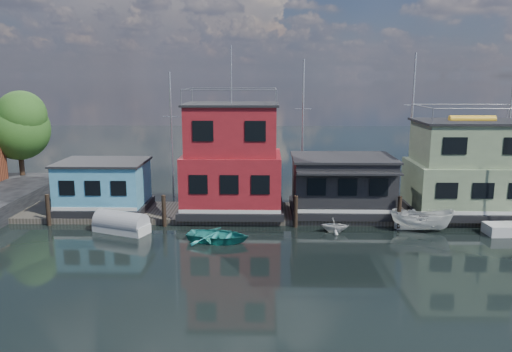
{
  "coord_description": "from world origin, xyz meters",
  "views": [
    {
      "loc": [
        -5.97,
        -23.57,
        10.15
      ],
      "look_at": [
        -6.76,
        12.0,
        3.0
      ],
      "focal_mm": 35.0,
      "sensor_mm": 36.0,
      "label": 1
    }
  ],
  "objects_px": {
    "houseboat_dark": "(342,184)",
    "houseboat_green": "(468,169)",
    "dinghy_white": "(334,225)",
    "houseboat_red": "(232,161)",
    "houseboat_blue": "(104,186)",
    "motorboat": "(422,220)",
    "tarp_runabout": "(121,224)",
    "dinghy_teal": "(218,236)"
  },
  "relations": [
    {
      "from": "houseboat_dark",
      "to": "houseboat_green",
      "type": "xyz_separation_m",
      "value": [
        9.0,
        0.02,
        1.13
      ]
    },
    {
      "from": "houseboat_dark",
      "to": "tarp_runabout",
      "type": "bearing_deg",
      "value": -164.67
    },
    {
      "from": "houseboat_red",
      "to": "dinghy_teal",
      "type": "height_order",
      "value": "houseboat_red"
    },
    {
      "from": "houseboat_dark",
      "to": "motorboat",
      "type": "relative_size",
      "value": 1.82
    },
    {
      "from": "houseboat_blue",
      "to": "dinghy_white",
      "type": "xyz_separation_m",
      "value": [
        16.51,
        -3.84,
        -1.72
      ]
    },
    {
      "from": "houseboat_blue",
      "to": "houseboat_green",
      "type": "xyz_separation_m",
      "value": [
        26.5,
        0.0,
        1.34
      ]
    },
    {
      "from": "houseboat_red",
      "to": "tarp_runabout",
      "type": "bearing_deg",
      "value": -149.6
    },
    {
      "from": "dinghy_teal",
      "to": "houseboat_dark",
      "type": "bearing_deg",
      "value": -44.09
    },
    {
      "from": "houseboat_blue",
      "to": "tarp_runabout",
      "type": "xyz_separation_m",
      "value": [
        2.42,
        -4.15,
        -1.64
      ]
    },
    {
      "from": "houseboat_dark",
      "to": "houseboat_blue",
      "type": "bearing_deg",
      "value": 179.94
    },
    {
      "from": "houseboat_blue",
      "to": "motorboat",
      "type": "relative_size",
      "value": 1.57
    },
    {
      "from": "houseboat_blue",
      "to": "houseboat_dark",
      "type": "distance_m",
      "value": 17.5
    },
    {
      "from": "houseboat_dark",
      "to": "dinghy_white",
      "type": "relative_size",
      "value": 3.98
    },
    {
      "from": "tarp_runabout",
      "to": "motorboat",
      "type": "height_order",
      "value": "motorboat"
    },
    {
      "from": "houseboat_blue",
      "to": "dinghy_teal",
      "type": "xyz_separation_m",
      "value": [
        9.01,
        -5.99,
        -1.8
      ]
    },
    {
      "from": "motorboat",
      "to": "dinghy_white",
      "type": "bearing_deg",
      "value": 103.65
    },
    {
      "from": "houseboat_red",
      "to": "dinghy_teal",
      "type": "distance_m",
      "value": 7.05
    },
    {
      "from": "houseboat_green",
      "to": "tarp_runabout",
      "type": "height_order",
      "value": "houseboat_green"
    },
    {
      "from": "houseboat_blue",
      "to": "houseboat_red",
      "type": "relative_size",
      "value": 0.54
    },
    {
      "from": "houseboat_dark",
      "to": "houseboat_green",
      "type": "bearing_deg",
      "value": 0.12
    },
    {
      "from": "houseboat_green",
      "to": "dinghy_white",
      "type": "relative_size",
      "value": 4.52
    },
    {
      "from": "houseboat_blue",
      "to": "dinghy_white",
      "type": "distance_m",
      "value": 17.03
    },
    {
      "from": "houseboat_blue",
      "to": "dinghy_teal",
      "type": "relative_size",
      "value": 1.64
    },
    {
      "from": "houseboat_green",
      "to": "dinghy_teal",
      "type": "distance_m",
      "value": 18.76
    },
    {
      "from": "houseboat_green",
      "to": "dinghy_teal",
      "type": "relative_size",
      "value": 2.15
    },
    {
      "from": "houseboat_red",
      "to": "houseboat_dark",
      "type": "bearing_deg",
      "value": -0.14
    },
    {
      "from": "dinghy_white",
      "to": "motorboat",
      "type": "relative_size",
      "value": 0.46
    },
    {
      "from": "tarp_runabout",
      "to": "dinghy_white",
      "type": "bearing_deg",
      "value": 23.11
    },
    {
      "from": "tarp_runabout",
      "to": "motorboat",
      "type": "xyz_separation_m",
      "value": [
        19.92,
        0.65,
        0.22
      ]
    },
    {
      "from": "motorboat",
      "to": "houseboat_red",
      "type": "bearing_deg",
      "value": 85.12
    },
    {
      "from": "houseboat_red",
      "to": "houseboat_green",
      "type": "distance_m",
      "value": 17.01
    },
    {
      "from": "dinghy_white",
      "to": "houseboat_green",
      "type": "bearing_deg",
      "value": -63.92
    },
    {
      "from": "dinghy_teal",
      "to": "motorboat",
      "type": "distance_m",
      "value": 13.57
    },
    {
      "from": "houseboat_red",
      "to": "houseboat_dark",
      "type": "height_order",
      "value": "houseboat_red"
    },
    {
      "from": "dinghy_teal",
      "to": "dinghy_white",
      "type": "relative_size",
      "value": 2.1
    },
    {
      "from": "houseboat_blue",
      "to": "houseboat_dark",
      "type": "relative_size",
      "value": 0.86
    },
    {
      "from": "houseboat_blue",
      "to": "houseboat_dark",
      "type": "xyz_separation_m",
      "value": [
        17.5,
        -0.02,
        0.21
      ]
    },
    {
      "from": "houseboat_red",
      "to": "dinghy_white",
      "type": "relative_size",
      "value": 6.38
    },
    {
      "from": "houseboat_red",
      "to": "dinghy_white",
      "type": "distance_m",
      "value": 8.77
    },
    {
      "from": "tarp_runabout",
      "to": "motorboat",
      "type": "distance_m",
      "value": 19.93
    },
    {
      "from": "houseboat_green",
      "to": "dinghy_white",
      "type": "distance_m",
      "value": 11.13
    },
    {
      "from": "tarp_runabout",
      "to": "houseboat_red",
      "type": "bearing_deg",
      "value": 52.23
    }
  ]
}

